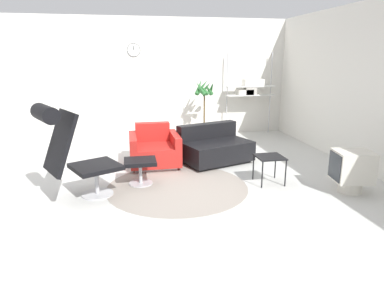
% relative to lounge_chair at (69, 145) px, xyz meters
% --- Properties ---
extents(ground_plane, '(12.00, 12.00, 0.00)m').
position_rel_lounge_chair_xyz_m(ground_plane, '(1.39, 0.62, -0.79)').
color(ground_plane, silver).
extents(wall_back, '(12.00, 0.09, 2.80)m').
position_rel_lounge_chair_xyz_m(wall_back, '(1.39, 3.80, 0.61)').
color(wall_back, silver).
rests_on(wall_back, ground_plane).
extents(wall_right, '(0.06, 12.00, 2.80)m').
position_rel_lounge_chair_xyz_m(wall_right, '(4.71, 0.62, 0.61)').
color(wall_right, silver).
rests_on(wall_right, ground_plane).
extents(round_rug, '(2.11, 2.11, 0.01)m').
position_rel_lounge_chair_xyz_m(round_rug, '(1.45, 0.25, -0.78)').
color(round_rug, gray).
rests_on(round_rug, ground_plane).
extents(lounge_chair, '(1.15, 0.97, 1.33)m').
position_rel_lounge_chair_xyz_m(lounge_chair, '(0.00, 0.00, 0.00)').
color(lounge_chair, '#BCBCC1').
rests_on(lounge_chair, ground_plane).
extents(ottoman, '(0.48, 0.41, 0.39)m').
position_rel_lounge_chair_xyz_m(ottoman, '(0.92, 0.47, -0.50)').
color(ottoman, '#BCBCC1').
rests_on(ottoman, ground_plane).
extents(armchair_red, '(0.87, 0.87, 0.72)m').
position_rel_lounge_chair_xyz_m(armchair_red, '(1.20, 1.40, -0.52)').
color(armchair_red, silver).
rests_on(armchair_red, ground_plane).
extents(couch_low, '(1.41, 1.17, 0.68)m').
position_rel_lounge_chair_xyz_m(couch_low, '(2.31, 1.39, -0.53)').
color(couch_low, black).
rests_on(couch_low, ground_plane).
extents(side_table, '(0.41, 0.41, 0.43)m').
position_rel_lounge_chair_xyz_m(side_table, '(2.87, 0.16, -0.41)').
color(side_table, black).
rests_on(side_table, ground_plane).
extents(crt_television, '(0.57, 0.51, 0.61)m').
position_rel_lounge_chair_xyz_m(crt_television, '(3.87, -0.41, -0.45)').
color(crt_television, beige).
rests_on(crt_television, ground_plane).
extents(potted_plant, '(0.47, 0.49, 1.42)m').
position_rel_lounge_chair_xyz_m(potted_plant, '(2.53, 3.22, -0.16)').
color(potted_plant, brown).
rests_on(potted_plant, ground_plane).
extents(shelf_unit, '(1.19, 0.28, 2.02)m').
position_rel_lounge_chair_xyz_m(shelf_unit, '(3.74, 3.49, 0.36)').
color(shelf_unit, '#BCBCC1').
rests_on(shelf_unit, ground_plane).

